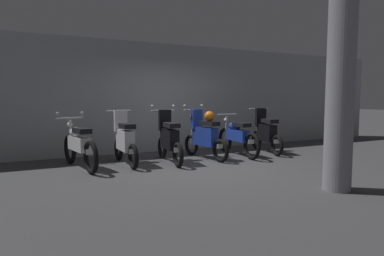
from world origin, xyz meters
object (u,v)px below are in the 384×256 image
motorbike_slot_2 (169,139)px  motorbike_slot_3 (204,135)px  motorbike_slot_4 (237,136)px  motorbike_slot_0 (79,145)px  support_pillar (340,96)px  motorbike_slot_5 (266,133)px  motorbike_slot_1 (125,140)px

motorbike_slot_2 → motorbike_slot_3: (0.94, 0.06, 0.04)m
motorbike_slot_3 → motorbike_slot_4: (0.95, 0.03, -0.08)m
motorbike_slot_2 → motorbike_slot_0: bearing=173.8°
support_pillar → motorbike_slot_0: bearing=134.8°
motorbike_slot_4 → motorbike_slot_5: size_ratio=1.17×
motorbike_slot_4 → motorbike_slot_3: bearing=-178.1°
motorbike_slot_1 → support_pillar: support_pillar is taller
motorbike_slot_4 → support_pillar: support_pillar is taller
motorbike_slot_3 → motorbike_slot_5: motorbike_slot_3 is taller
support_pillar → motorbike_slot_1: bearing=125.5°
motorbike_slot_0 → motorbike_slot_4: (3.79, -0.11, -0.00)m
motorbike_slot_4 → support_pillar: bearing=-96.4°
motorbike_slot_0 → motorbike_slot_3: size_ratio=1.15×
motorbike_slot_3 → motorbike_slot_4: 0.96m
motorbike_slot_1 → motorbike_slot_3: 1.90m
motorbike_slot_1 → motorbike_slot_4: bearing=-2.5°
motorbike_slot_1 → motorbike_slot_0: bearing=-179.3°
motorbike_slot_2 → motorbike_slot_5: 2.85m
motorbike_slot_4 → motorbike_slot_1: bearing=177.5°
motorbike_slot_4 → motorbike_slot_0: bearing=178.3°
motorbike_slot_3 → support_pillar: bearing=-80.1°
motorbike_slot_1 → motorbike_slot_4: size_ratio=0.86×
motorbike_slot_1 → support_pillar: (2.47, -3.46, 0.93)m
motorbike_slot_0 → motorbike_slot_2: (1.90, -0.21, 0.04)m
motorbike_slot_1 → support_pillar: bearing=-54.5°
motorbike_slot_0 → motorbike_slot_5: (4.74, -0.06, 0.03)m
motorbike_slot_5 → support_pillar: size_ratio=0.57×
motorbike_slot_0 → motorbike_slot_4: bearing=-1.7°
motorbike_slot_0 → support_pillar: support_pillar is taller
motorbike_slot_3 → motorbike_slot_5: (1.90, 0.09, -0.04)m
motorbike_slot_2 → motorbike_slot_3: bearing=3.8°
motorbike_slot_1 → motorbike_slot_5: (3.79, -0.07, 0.00)m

